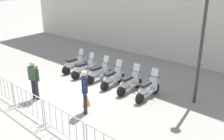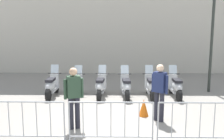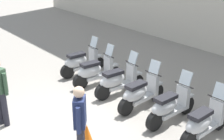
{
  "view_description": "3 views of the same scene",
  "coord_description": "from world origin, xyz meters",
  "views": [
    {
      "loc": [
        6.71,
        -6.75,
        4.7
      ],
      "look_at": [
        0.87,
        2.11,
        0.88
      ],
      "focal_mm": 38.54,
      "sensor_mm": 36.0,
      "label": 1
    },
    {
      "loc": [
        -1.06,
        -7.85,
        2.86
      ],
      "look_at": [
        0.35,
        2.66,
        1.06
      ],
      "focal_mm": 42.24,
      "sensor_mm": 36.0,
      "label": 2
    },
    {
      "loc": [
        5.27,
        -3.93,
        4.17
      ],
      "look_at": [
        -0.14,
        2.11,
        0.87
      ],
      "focal_mm": 49.88,
      "sensor_mm": 36.0,
      "label": 3
    }
  ],
  "objects": [
    {
      "name": "traffic_cone",
      "position": [
        1.01,
        0.01,
        0.28
      ],
      "size": [
        0.32,
        0.32,
        0.55
      ],
      "primitive_type": "cone",
      "color": "orange",
      "rests_on": "ground"
    },
    {
      "name": "barrier_segment_2",
      "position": [
        -0.28,
        -1.85,
        0.52
      ],
      "size": [
        2.03,
        0.72,
        1.07
      ],
      "color": "#B2B5B7",
      "rests_on": "ground"
    },
    {
      "name": "officer_mid_plaza",
      "position": [
        1.36,
        -0.48,
        0.98
      ],
      "size": [
        0.4,
        0.44,
        1.73
      ],
      "color": "#23232D",
      "rests_on": "ground"
    },
    {
      "name": "barrier_segment_3",
      "position": [
        1.83,
        -2.17,
        0.52
      ],
      "size": [
        2.03,
        0.72,
        1.07
      ],
      "color": "#B2B5B7",
      "rests_on": "ground"
    },
    {
      "name": "motorcycle_3",
      "position": [
        0.84,
        2.15,
        0.45
      ],
      "size": [
        0.56,
        1.73,
        1.24
      ],
      "color": "black",
      "rests_on": "ground"
    },
    {
      "name": "motorcycle_5",
      "position": [
        2.8,
        1.91,
        0.45
      ],
      "size": [
        0.59,
        1.72,
        1.24
      ],
      "color": "black",
      "rests_on": "ground"
    },
    {
      "name": "ground_plane",
      "position": [
        0.0,
        0.0,
        0.0
      ],
      "size": [
        120.0,
        120.0,
        0.0
      ],
      "primitive_type": "plane",
      "color": "gray"
    },
    {
      "name": "barrier_segment_1",
      "position": [
        -2.4,
        -1.53,
        0.52
      ],
      "size": [
        2.03,
        0.72,
        1.07
      ],
      "color": "#B2B5B7",
      "rests_on": "ground"
    },
    {
      "name": "motorcycle_4",
      "position": [
        1.82,
        2.06,
        0.45
      ],
      "size": [
        0.61,
        1.72,
        1.24
      ],
      "color": "black",
      "rests_on": "ground"
    },
    {
      "name": "street_lamp",
      "position": [
        4.62,
        2.69,
        3.02
      ],
      "size": [
        0.36,
        0.36,
        4.89
      ],
      "color": "#2D332D",
      "rests_on": "ground"
    },
    {
      "name": "motorcycle_1",
      "position": [
        -1.14,
        2.43,
        0.45
      ],
      "size": [
        0.7,
        1.71,
        1.24
      ],
      "color": "black",
      "rests_on": "ground"
    },
    {
      "name": "motorcycle_2",
      "position": [
        -0.14,
        2.37,
        0.45
      ],
      "size": [
        0.7,
        1.71,
        1.24
      ],
      "color": "black",
      "rests_on": "ground"
    },
    {
      "name": "motorcycle_0",
      "position": [
        -2.09,
        2.71,
        0.45
      ],
      "size": [
        0.65,
        1.72,
        1.24
      ],
      "color": "black",
      "rests_on": "ground"
    },
    {
      "name": "officer_near_row_end",
      "position": [
        -1.17,
        -0.75,
        0.98
      ],
      "size": [
        0.54,
        0.29,
        1.73
      ],
      "color": "#23232D",
      "rests_on": "ground"
    }
  ]
}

